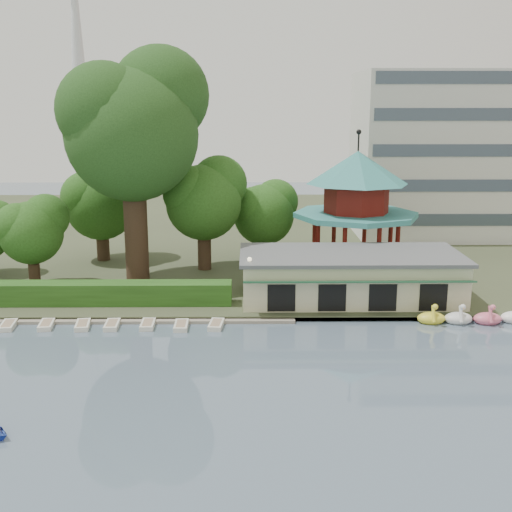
{
  "coord_description": "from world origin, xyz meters",
  "views": [
    {
      "loc": [
        1.51,
        -30.32,
        16.35
      ],
      "look_at": [
        2.0,
        18.0,
        5.0
      ],
      "focal_mm": 45.0,
      "sensor_mm": 36.0,
      "label": 1
    }
  ],
  "objects_px": {
    "boathouse": "(350,275)",
    "big_tree": "(134,122)",
    "pavilion": "(356,198)",
    "dock": "(76,320)"
  },
  "relations": [
    {
      "from": "dock",
      "to": "boathouse",
      "type": "xyz_separation_m",
      "value": [
        22.0,
        4.77,
        2.25
      ]
    },
    {
      "from": "dock",
      "to": "pavilion",
      "type": "bearing_deg",
      "value": 31.66
    },
    {
      "from": "pavilion",
      "to": "big_tree",
      "type": "xyz_separation_m",
      "value": [
        -20.84,
        -3.81,
        7.44
      ]
    },
    {
      "from": "dock",
      "to": "boathouse",
      "type": "relative_size",
      "value": 1.83
    },
    {
      "from": "boathouse",
      "to": "pavilion",
      "type": "height_order",
      "value": "pavilion"
    },
    {
      "from": "dock",
      "to": "pavilion",
      "type": "xyz_separation_m",
      "value": [
        24.0,
        14.8,
        7.36
      ]
    },
    {
      "from": "dock",
      "to": "big_tree",
      "type": "bearing_deg",
      "value": 73.95
    },
    {
      "from": "pavilion",
      "to": "big_tree",
      "type": "relative_size",
      "value": 0.63
    },
    {
      "from": "dock",
      "to": "big_tree",
      "type": "relative_size",
      "value": 1.59
    },
    {
      "from": "boathouse",
      "to": "big_tree",
      "type": "distance_m",
      "value": 23.48
    }
  ]
}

